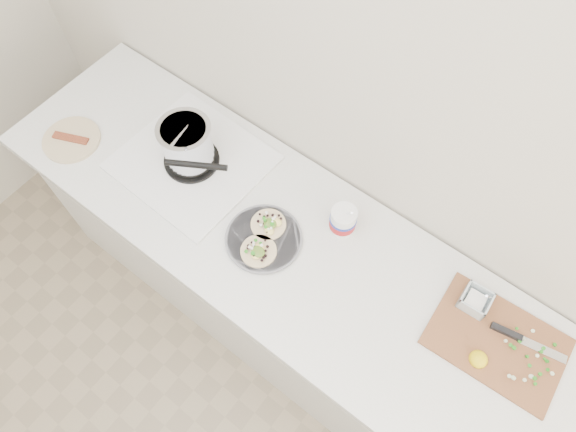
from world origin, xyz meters
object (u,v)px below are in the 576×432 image
Objects in this scene: stove at (189,150)px; tub at (344,220)px; bacon_plate at (72,140)px; taco_plate at (264,237)px; cutboard at (498,337)px.

stove is 0.62m from tub.
stove is 0.50m from bacon_plate.
tub is (0.19, 0.20, 0.05)m from taco_plate.
tub is at bearing 16.94° from bacon_plate.
stove is 0.43m from taco_plate.
bacon_plate is (-1.66, -0.29, -0.01)m from cutboard.
tub reaches higher than taco_plate.
stove reaches higher than bacon_plate.
stove is at bearing 24.99° from bacon_plate.
stove is 2.38× the size of bacon_plate.
taco_plate is 0.82m from cutboard.
cutboard is (1.22, 0.09, -0.07)m from stove.
taco_plate is 0.64× the size of cutboard.
tub is 0.61m from cutboard.
cutboard is at bearing 10.00° from bacon_plate.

